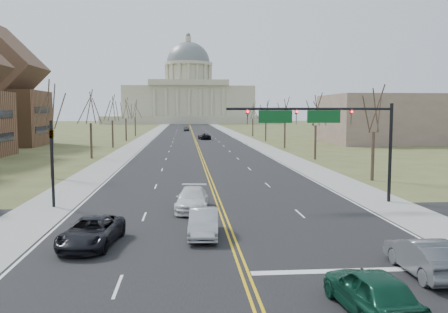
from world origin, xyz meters
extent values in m
plane|color=#4A4E27|center=(0.00, 0.00, 0.00)|extent=(600.00, 600.00, 0.00)
cube|color=black|center=(0.00, 110.00, 0.01)|extent=(20.00, 380.00, 0.01)
cube|color=black|center=(0.00, 6.00, 0.01)|extent=(120.00, 14.00, 0.01)
cube|color=gray|center=(-12.00, 110.00, 0.01)|extent=(4.00, 380.00, 0.03)
cube|color=gray|center=(12.00, 110.00, 0.01)|extent=(4.00, 380.00, 0.03)
cube|color=gold|center=(0.00, 110.00, 0.01)|extent=(0.42, 380.00, 0.01)
cube|color=silver|center=(-9.80, 110.00, 0.01)|extent=(0.15, 380.00, 0.01)
cube|color=silver|center=(9.80, 110.00, 0.01)|extent=(0.15, 380.00, 0.01)
cube|color=silver|center=(5.00, -1.00, 0.01)|extent=(9.50, 0.50, 0.01)
cube|color=#BDB79D|center=(0.00, 250.00, 2.00)|extent=(90.00, 60.00, 4.00)
cube|color=#BDB79D|center=(0.00, 250.00, 12.00)|extent=(70.00, 40.00, 16.00)
cube|color=#BDB79D|center=(0.00, 229.50, 21.50)|extent=(42.00, 3.00, 3.00)
cylinder|color=#BDB79D|center=(0.00, 250.00, 26.00)|extent=(24.00, 24.00, 12.00)
cylinder|color=#BDB79D|center=(0.00, 250.00, 32.80)|extent=(27.00, 27.00, 1.60)
ellipsoid|color=slate|center=(0.00, 250.00, 33.60)|extent=(24.00, 24.00, 22.80)
cylinder|color=#BDB79D|center=(0.00, 250.00, 46.50)|extent=(3.20, 3.20, 3.00)
sphere|color=slate|center=(0.00, 250.00, 48.80)|extent=(2.40, 2.40, 2.40)
cylinder|color=black|center=(12.50, 13.50, 3.60)|extent=(0.24, 0.24, 7.20)
cylinder|color=black|center=(6.50, 13.50, 6.80)|extent=(12.00, 0.18, 0.18)
imported|color=black|center=(9.50, 13.50, 6.25)|extent=(0.35, 0.40, 1.10)
sphere|color=#FF0C0C|center=(9.50, 13.35, 6.60)|extent=(0.18, 0.18, 0.18)
imported|color=black|center=(5.50, 13.50, 6.25)|extent=(0.35, 0.40, 1.10)
sphere|color=#FF0C0C|center=(5.50, 13.35, 6.60)|extent=(0.18, 0.18, 0.18)
imported|color=black|center=(2.00, 13.50, 6.25)|extent=(0.35, 0.40, 1.10)
sphere|color=#FF0C0C|center=(2.00, 13.35, 6.60)|extent=(0.18, 0.18, 0.18)
cube|color=#0C4C1E|center=(7.50, 13.50, 6.25)|extent=(2.40, 0.12, 0.90)
cube|color=#0C4C1E|center=(4.00, 13.50, 6.25)|extent=(2.40, 0.12, 0.90)
cylinder|color=black|center=(-11.50, 13.50, 3.00)|extent=(0.20, 0.20, 6.00)
imported|color=black|center=(-11.50, 13.50, 5.20)|extent=(0.32, 0.36, 0.99)
cylinder|color=#382A21|center=(15.50, 24.00, 2.34)|extent=(0.32, 0.32, 4.68)
cylinder|color=#382A21|center=(-15.50, 28.00, 2.48)|extent=(0.32, 0.32, 4.95)
cylinder|color=#382A21|center=(15.50, 44.00, 2.34)|extent=(0.32, 0.32, 4.68)
cylinder|color=#382A21|center=(-15.50, 48.00, 2.48)|extent=(0.32, 0.32, 4.95)
cylinder|color=#382A21|center=(15.50, 64.00, 2.34)|extent=(0.32, 0.32, 4.68)
cylinder|color=#382A21|center=(-15.50, 68.00, 2.48)|extent=(0.32, 0.32, 4.95)
cylinder|color=#382A21|center=(15.50, 84.00, 2.34)|extent=(0.32, 0.32, 4.68)
cylinder|color=#382A21|center=(-15.50, 88.00, 2.48)|extent=(0.32, 0.32, 4.95)
cylinder|color=#382A21|center=(15.50, 104.00, 2.34)|extent=(0.32, 0.32, 4.68)
cylinder|color=#382A21|center=(-15.50, 108.00, 2.48)|extent=(0.32, 0.32, 4.95)
cube|color=black|center=(-28.45, 50.00, 2.85)|extent=(0.10, 9.80, 1.20)
cube|color=black|center=(-28.45, 50.00, 6.17)|extent=(0.10, 9.80, 1.20)
cube|color=black|center=(-29.45, 74.00, 3.15)|extent=(0.10, 9.80, 1.20)
cube|color=black|center=(-29.45, 74.00, 6.83)|extent=(0.10, 9.80, 1.20)
cube|color=#735C52|center=(40.00, 76.00, 5.00)|extent=(25.00, 20.00, 10.00)
imported|color=#0D3C2A|center=(3.63, -5.18, 0.79)|extent=(2.26, 4.72, 1.56)
imported|color=#515459|center=(7.27, -1.67, 0.76)|extent=(1.60, 4.55, 1.50)
imported|color=#A0A2A8|center=(-1.44, 4.97, 0.73)|extent=(1.79, 4.45, 1.44)
imported|color=black|center=(-7.04, 3.66, 0.71)|extent=(2.95, 5.30, 1.40)
imported|color=silver|center=(-1.94, 11.68, 0.75)|extent=(2.47, 5.27, 1.49)
imported|color=black|center=(2.19, 91.12, 0.74)|extent=(3.07, 5.48, 1.45)
imported|color=#44474B|center=(-1.83, 137.91, 0.75)|extent=(1.97, 4.44, 1.48)
camera|label=1|loc=(-2.42, -19.69, 6.65)|focal=38.00mm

